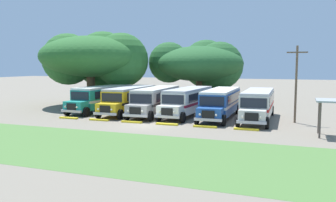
% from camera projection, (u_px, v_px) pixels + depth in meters
% --- Properties ---
extents(ground_plane, '(220.00, 220.00, 0.00)m').
position_uv_depth(ground_plane, '(145.00, 125.00, 30.85)').
color(ground_plane, slate).
extents(foreground_grass_strip, '(80.00, 10.03, 0.01)m').
position_uv_depth(foreground_grass_strip, '(88.00, 147.00, 22.65)').
color(foreground_grass_strip, '#4C7538').
rests_on(foreground_grass_strip, ground_plane).
extents(parked_bus_slot_0, '(2.98, 10.88, 2.82)m').
position_uv_depth(parked_bus_slot_0, '(103.00, 97.00, 40.71)').
color(parked_bus_slot_0, teal).
rests_on(parked_bus_slot_0, ground_plane).
extents(parked_bus_slot_1, '(3.10, 10.89, 2.82)m').
position_uv_depth(parked_bus_slot_1, '(130.00, 98.00, 38.92)').
color(parked_bus_slot_1, yellow).
rests_on(parked_bus_slot_1, ground_plane).
extents(parked_bus_slot_2, '(3.23, 10.92, 2.82)m').
position_uv_depth(parked_bus_slot_2, '(156.00, 99.00, 37.75)').
color(parked_bus_slot_2, '#9E9993').
rests_on(parked_bus_slot_2, ground_plane).
extents(parked_bus_slot_3, '(2.94, 10.87, 2.82)m').
position_uv_depth(parked_bus_slot_3, '(188.00, 100.00, 36.87)').
color(parked_bus_slot_3, silver).
rests_on(parked_bus_slot_3, ground_plane).
extents(parked_bus_slot_4, '(2.96, 10.87, 2.82)m').
position_uv_depth(parked_bus_slot_4, '(221.00, 102.00, 35.24)').
color(parked_bus_slot_4, '#23519E').
rests_on(parked_bus_slot_4, ground_plane).
extents(parked_bus_slot_5, '(2.96, 10.87, 2.82)m').
position_uv_depth(parked_bus_slot_5, '(258.00, 103.00, 33.86)').
color(parked_bus_slot_5, silver).
rests_on(parked_bus_slot_5, ground_plane).
extents(curb_wheelstop_0, '(2.00, 0.36, 0.15)m').
position_uv_depth(curb_wheelstop_0, '(69.00, 118.00, 34.61)').
color(curb_wheelstop_0, yellow).
rests_on(curb_wheelstop_0, ground_plane).
extents(curb_wheelstop_1, '(2.00, 0.36, 0.15)m').
position_uv_depth(curb_wheelstop_1, '(99.00, 120.00, 33.40)').
color(curb_wheelstop_1, yellow).
rests_on(curb_wheelstop_1, ground_plane).
extents(curb_wheelstop_2, '(2.00, 0.36, 0.15)m').
position_uv_depth(curb_wheelstop_2, '(132.00, 122.00, 32.18)').
color(curb_wheelstop_2, yellow).
rests_on(curb_wheelstop_2, ground_plane).
extents(curb_wheelstop_3, '(2.00, 0.36, 0.15)m').
position_uv_depth(curb_wheelstop_3, '(167.00, 124.00, 30.96)').
color(curb_wheelstop_3, yellow).
rests_on(curb_wheelstop_3, ground_plane).
extents(curb_wheelstop_4, '(2.00, 0.36, 0.15)m').
position_uv_depth(curb_wheelstop_4, '(205.00, 127.00, 29.74)').
color(curb_wheelstop_4, yellow).
rests_on(curb_wheelstop_4, ground_plane).
extents(curb_wheelstop_5, '(2.00, 0.36, 0.15)m').
position_uv_depth(curb_wheelstop_5, '(246.00, 129.00, 28.53)').
color(curb_wheelstop_5, yellow).
rests_on(curb_wheelstop_5, ground_plane).
extents(broad_shade_tree, '(12.85, 13.34, 8.95)m').
position_uv_depth(broad_shade_tree, '(201.00, 64.00, 49.48)').
color(broad_shade_tree, brown).
rests_on(broad_shade_tree, ground_plane).
extents(secondary_tree, '(13.53, 13.54, 9.85)m').
position_uv_depth(secondary_tree, '(96.00, 58.00, 46.25)').
color(secondary_tree, brown).
rests_on(secondary_tree, ground_plane).
extents(utility_pole, '(1.80, 0.20, 6.98)m').
position_uv_depth(utility_pole, '(296.00, 82.00, 31.84)').
color(utility_pole, brown).
rests_on(utility_pole, ground_plane).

